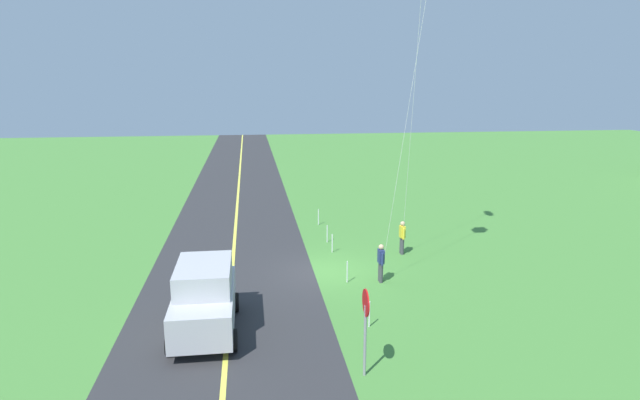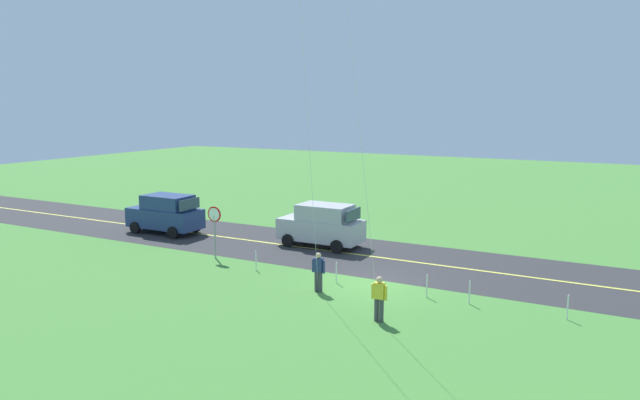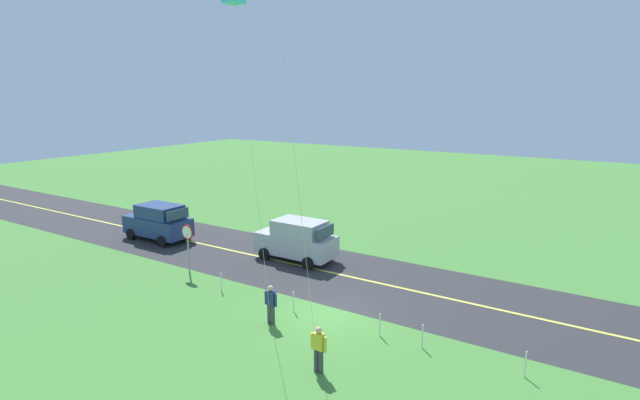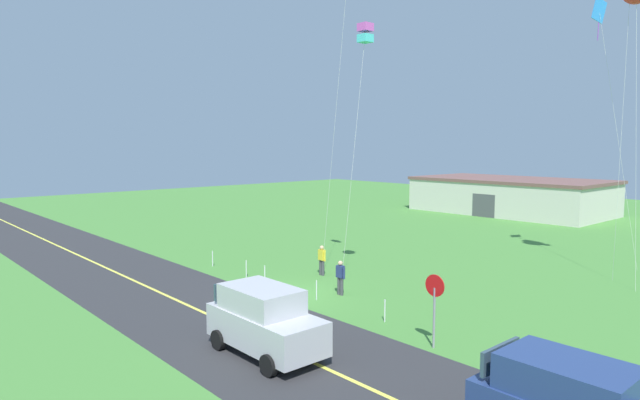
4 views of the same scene
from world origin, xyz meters
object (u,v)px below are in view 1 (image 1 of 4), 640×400
object	(u,v)px
car_suv_foreground	(204,297)
stop_sign	(366,316)
person_adult_near	(381,262)
person_adult_companion	(402,236)

from	to	relation	value
car_suv_foreground	stop_sign	bearing A→B (deg)	53.52
person_adult_near	car_suv_foreground	bearing A→B (deg)	-38.67
stop_sign	person_adult_near	size ratio (longest dim) A/B	1.60
stop_sign	person_adult_companion	size ratio (longest dim) A/B	1.60
person_adult_companion	person_adult_near	bearing A→B (deg)	108.96
stop_sign	person_adult_near	world-z (taller)	stop_sign
person_adult_near	person_adult_companion	bearing A→B (deg)	175.31
car_suv_foreground	person_adult_near	xyz separation A→B (m)	(-3.45, 6.78, -0.29)
person_adult_companion	car_suv_foreground	bearing A→B (deg)	86.29
stop_sign	person_adult_companion	distance (m)	11.05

